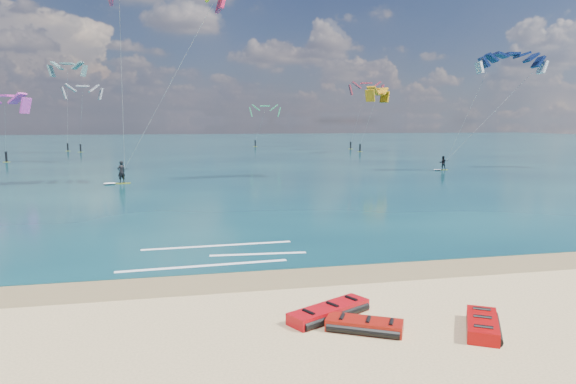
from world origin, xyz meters
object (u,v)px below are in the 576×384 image
at_px(packed_kite_left, 329,317).
at_px(packed_kite_right, 482,331).
at_px(packed_kite_mid, 364,331).
at_px(kitesurfer_far, 478,106).
at_px(kitesurfer_main, 144,68).

bearing_deg(packed_kite_left, packed_kite_right, -53.96).
xyz_separation_m(packed_kite_left, packed_kite_right, (3.68, -1.79, 0.00)).
height_order(packed_kite_mid, kitesurfer_far, kitesurfer_far).
xyz_separation_m(packed_kite_left, packed_kite_mid, (0.64, -1.12, 0.00)).
relative_size(kitesurfer_main, kitesurfer_far, 1.36).
bearing_deg(kitesurfer_far, packed_kite_right, -115.89).
xyz_separation_m(packed_kite_right, kitesurfer_far, (24.08, 39.11, 7.14)).
height_order(packed_kite_mid, kitesurfer_main, kitesurfer_main).
bearing_deg(kitesurfer_far, packed_kite_mid, -119.47).
relative_size(packed_kite_left, packed_kite_right, 1.27).
bearing_deg(kitesurfer_main, packed_kite_mid, -80.66).
bearing_deg(kitesurfer_main, packed_kite_right, -75.98).
bearing_deg(packed_kite_left, kitesurfer_far, 25.40).
relative_size(packed_kite_left, packed_kite_mid, 1.28).
relative_size(packed_kite_left, kitesurfer_main, 0.15).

